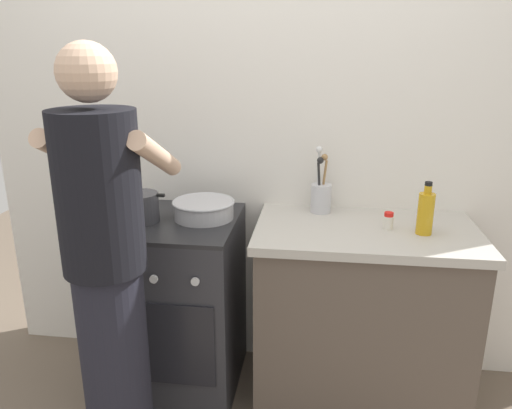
{
  "coord_description": "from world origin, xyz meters",
  "views": [
    {
      "loc": [
        0.33,
        -1.99,
        1.67
      ],
      "look_at": [
        0.05,
        0.12,
        1.0
      ],
      "focal_mm": 34.69,
      "sensor_mm": 36.0,
      "label": 1
    }
  ],
  "objects_px": {
    "mixing_bowl": "(204,208)",
    "spice_bottle": "(388,221)",
    "oil_bottle": "(426,212)",
    "utensil_crock": "(321,195)",
    "stove_range": "(178,304)",
    "pot": "(140,207)",
    "person": "(108,278)"
  },
  "relations": [
    {
      "from": "mixing_bowl",
      "to": "utensil_crock",
      "type": "height_order",
      "value": "utensil_crock"
    },
    {
      "from": "stove_range",
      "to": "mixing_bowl",
      "type": "relative_size",
      "value": 3.02
    },
    {
      "from": "pot",
      "to": "utensil_crock",
      "type": "height_order",
      "value": "utensil_crock"
    },
    {
      "from": "utensil_crock",
      "to": "oil_bottle",
      "type": "height_order",
      "value": "utensil_crock"
    },
    {
      "from": "person",
      "to": "oil_bottle",
      "type": "bearing_deg",
      "value": 22.99
    },
    {
      "from": "pot",
      "to": "mixing_bowl",
      "type": "xyz_separation_m",
      "value": [
        0.28,
        0.08,
        -0.02
      ]
    },
    {
      "from": "mixing_bowl",
      "to": "spice_bottle",
      "type": "distance_m",
      "value": 0.85
    },
    {
      "from": "stove_range",
      "to": "utensil_crock",
      "type": "relative_size",
      "value": 2.74
    },
    {
      "from": "pot",
      "to": "mixing_bowl",
      "type": "bearing_deg",
      "value": 16.79
    },
    {
      "from": "stove_range",
      "to": "spice_bottle",
      "type": "xyz_separation_m",
      "value": [
        0.99,
        0.0,
        0.49
      ]
    },
    {
      "from": "oil_bottle",
      "to": "utensil_crock",
      "type": "bearing_deg",
      "value": 151.57
    },
    {
      "from": "pot",
      "to": "mixing_bowl",
      "type": "relative_size",
      "value": 0.8
    },
    {
      "from": "stove_range",
      "to": "spice_bottle",
      "type": "bearing_deg",
      "value": 0.18
    },
    {
      "from": "utensil_crock",
      "to": "person",
      "type": "bearing_deg",
      "value": -135.45
    },
    {
      "from": "oil_bottle",
      "to": "spice_bottle",
      "type": "bearing_deg",
      "value": 165.18
    },
    {
      "from": "utensil_crock",
      "to": "person",
      "type": "relative_size",
      "value": 0.19
    },
    {
      "from": "stove_range",
      "to": "oil_bottle",
      "type": "relative_size",
      "value": 3.85
    },
    {
      "from": "pot",
      "to": "oil_bottle",
      "type": "distance_m",
      "value": 1.28
    },
    {
      "from": "mixing_bowl",
      "to": "utensil_crock",
      "type": "relative_size",
      "value": 0.91
    },
    {
      "from": "stove_range",
      "to": "person",
      "type": "xyz_separation_m",
      "value": [
        -0.09,
        -0.56,
        0.41
      ]
    },
    {
      "from": "utensil_crock",
      "to": "spice_bottle",
      "type": "bearing_deg",
      "value": -34.07
    },
    {
      "from": "person",
      "to": "stove_range",
      "type": "bearing_deg",
      "value": 81.25
    },
    {
      "from": "stove_range",
      "to": "pot",
      "type": "xyz_separation_m",
      "value": [
        -0.14,
        -0.04,
        0.52
      ]
    },
    {
      "from": "spice_bottle",
      "to": "oil_bottle",
      "type": "xyz_separation_m",
      "value": [
        0.15,
        -0.04,
        0.06
      ]
    },
    {
      "from": "mixing_bowl",
      "to": "utensil_crock",
      "type": "xyz_separation_m",
      "value": [
        0.55,
        0.17,
        0.04
      ]
    },
    {
      "from": "person",
      "to": "utensil_crock",
      "type": "bearing_deg",
      "value": 44.55
    },
    {
      "from": "utensil_crock",
      "to": "pot",
      "type": "bearing_deg",
      "value": -163.18
    },
    {
      "from": "spice_bottle",
      "to": "person",
      "type": "height_order",
      "value": "person"
    },
    {
      "from": "pot",
      "to": "spice_bottle",
      "type": "distance_m",
      "value": 1.13
    },
    {
      "from": "utensil_crock",
      "to": "mixing_bowl",
      "type": "bearing_deg",
      "value": -163.17
    },
    {
      "from": "pot",
      "to": "oil_bottle",
      "type": "xyz_separation_m",
      "value": [
        1.28,
        0.01,
        0.03
      ]
    },
    {
      "from": "pot",
      "to": "person",
      "type": "bearing_deg",
      "value": -83.93
    }
  ]
}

